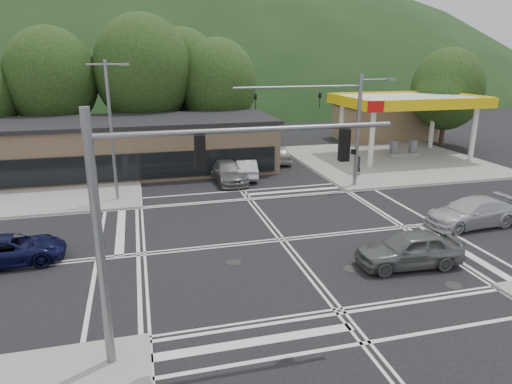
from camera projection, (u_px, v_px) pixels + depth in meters
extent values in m
plane|color=black|center=(282.00, 240.00, 23.85)|extent=(120.00, 120.00, 0.00)
cube|color=gray|center=(389.00, 160.00, 41.34)|extent=(16.00, 16.00, 0.15)
cube|color=gray|center=(30.00, 183.00, 34.09)|extent=(16.00, 16.00, 0.15)
cylinder|color=silver|center=(372.00, 139.00, 38.05)|extent=(0.44, 0.44, 5.00)
cylinder|color=silver|center=(341.00, 128.00, 43.61)|extent=(0.44, 0.44, 5.00)
cylinder|color=silver|center=(474.00, 134.00, 40.47)|extent=(0.44, 0.44, 5.00)
cylinder|color=silver|center=(432.00, 124.00, 46.02)|extent=(0.44, 0.44, 5.00)
cube|color=silver|center=(408.00, 100.00, 41.22)|extent=(12.00, 8.00, 0.60)
cube|color=yellow|center=(435.00, 105.00, 37.52)|extent=(12.20, 0.25, 0.90)
cube|color=yellow|center=(385.00, 96.00, 44.93)|extent=(12.20, 0.25, 0.90)
cube|color=yellow|center=(347.00, 102.00, 39.77)|extent=(0.25, 8.20, 0.90)
cube|color=yellow|center=(465.00, 98.00, 42.67)|extent=(0.25, 8.20, 0.90)
cube|color=red|center=(376.00, 107.00, 36.05)|extent=(1.40, 0.12, 0.90)
cube|color=gray|center=(403.00, 155.00, 42.69)|extent=(3.00, 1.00, 0.30)
cube|color=slate|center=(394.00, 148.00, 42.25)|extent=(0.60, 0.50, 1.30)
cube|color=slate|center=(413.00, 147.00, 42.73)|extent=(0.60, 0.50, 1.30)
cube|color=#846B4F|center=(384.00, 122.00, 51.27)|extent=(10.00, 6.00, 3.80)
cube|color=brown|center=(125.00, 148.00, 37.07)|extent=(24.00, 8.00, 4.00)
ellipsoid|color=#1C3618|center=(165.00, 95.00, 107.16)|extent=(252.00, 126.00, 140.00)
cylinder|color=#382619|center=(58.00, 132.00, 41.98)|extent=(0.50, 0.50, 4.84)
ellipsoid|color=black|center=(51.00, 79.00, 40.60)|extent=(8.00, 8.00, 9.20)
cylinder|color=#382619|center=(147.00, 126.00, 43.84)|extent=(0.50, 0.50, 5.28)
ellipsoid|color=black|center=(143.00, 71.00, 42.34)|extent=(9.00, 9.00, 10.35)
cylinder|color=#382619|center=(219.00, 128.00, 45.66)|extent=(0.50, 0.50, 4.40)
ellipsoid|color=black|center=(218.00, 84.00, 44.41)|extent=(7.60, 7.60, 8.74)
cylinder|color=#382619|center=(184.00, 121.00, 48.58)|extent=(0.50, 0.50, 4.84)
ellipsoid|color=black|center=(182.00, 76.00, 47.20)|extent=(8.40, 8.40, 9.66)
cylinder|color=#382619|center=(443.00, 127.00, 47.58)|extent=(0.50, 0.50, 3.96)
ellipsoid|color=black|center=(447.00, 89.00, 46.46)|extent=(7.20, 7.20, 8.28)
cylinder|color=slate|center=(112.00, 133.00, 28.81)|extent=(0.20, 0.20, 9.00)
cylinder|color=slate|center=(105.00, 64.00, 27.59)|extent=(2.20, 0.12, 0.12)
cube|color=slate|center=(124.00, 64.00, 27.86)|extent=(0.60, 0.25, 0.15)
cylinder|color=slate|center=(358.00, 132.00, 32.25)|extent=(0.28, 0.28, 8.00)
cylinder|color=slate|center=(299.00, 87.00, 30.24)|extent=(9.00, 0.16, 0.16)
imported|color=black|center=(320.00, 100.00, 30.86)|extent=(0.16, 0.20, 1.00)
imported|color=black|center=(255.00, 102.00, 29.77)|extent=(0.16, 0.20, 1.00)
cylinder|color=slate|center=(377.00, 80.00, 31.50)|extent=(2.40, 0.12, 0.12)
cube|color=slate|center=(391.00, 79.00, 31.76)|extent=(0.70, 0.30, 0.15)
cube|color=black|center=(353.00, 152.00, 32.60)|extent=(0.25, 0.30, 0.35)
cylinder|color=slate|center=(99.00, 247.00, 13.11)|extent=(0.28, 0.28, 8.00)
cylinder|color=slate|center=(251.00, 130.00, 13.27)|extent=(9.00, 0.16, 0.16)
cube|color=black|center=(200.00, 153.00, 13.08)|extent=(0.30, 0.25, 1.00)
cube|color=black|center=(344.00, 145.00, 14.17)|extent=(0.30, 0.25, 1.00)
imported|color=#0B0E34|center=(10.00, 250.00, 20.97)|extent=(5.02, 2.63, 1.35)
imported|color=#595C5D|center=(409.00, 249.00, 20.70)|extent=(4.97, 2.26, 1.65)
imported|color=#B7B9BF|center=(471.00, 212.00, 25.60)|extent=(5.53, 2.53, 1.57)
imported|color=#B0B3B8|center=(246.00, 168.00, 35.63)|extent=(2.16, 4.63, 1.47)
imported|color=#B2B3AE|center=(278.00, 154.00, 40.68)|extent=(2.25, 4.66, 1.54)
imported|color=slate|center=(228.00, 172.00, 34.46)|extent=(2.48, 5.41, 1.53)
imported|color=black|center=(358.00, 166.00, 35.70)|extent=(0.66, 0.56, 1.55)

